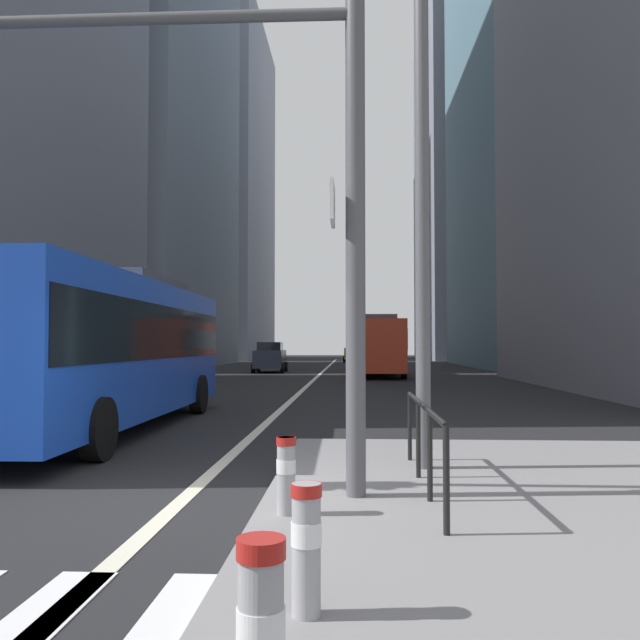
{
  "coord_description": "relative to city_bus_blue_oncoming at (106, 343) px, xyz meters",
  "views": [
    {
      "loc": [
        1.98,
        -7.55,
        1.82
      ],
      "look_at": [
        0.4,
        23.87,
        2.98
      ],
      "focal_mm": 36.66,
      "sensor_mm": 36.0,
      "label": 1
    }
  ],
  "objects": [
    {
      "name": "ground_plane",
      "position": [
        3.21,
        14.07,
        -1.84
      ],
      "size": [
        160.0,
        160.0,
        0.0
      ],
      "primitive_type": "plane",
      "color": "black"
    },
    {
      "name": "lane_centre_line",
      "position": [
        3.21,
        24.07,
        -1.83
      ],
      "size": [
        0.2,
        80.0,
        0.01
      ],
      "primitive_type": "cube",
      "color": "beige",
      "rests_on": "ground"
    },
    {
      "name": "office_tower_left_mid",
      "position": [
        -12.79,
        38.37,
        19.52
      ],
      "size": [
        13.17,
        25.24,
        42.71
      ],
      "primitive_type": "cube",
      "color": "slate",
      "rests_on": "ground"
    },
    {
      "name": "office_tower_left_far",
      "position": [
        -12.79,
        68.18,
        19.34
      ],
      "size": [
        13.38,
        24.27,
        42.34
      ],
      "primitive_type": "cube",
      "color": "slate",
      "rests_on": "ground"
    },
    {
      "name": "office_tower_right_mid",
      "position": [
        20.21,
        39.19,
        23.46
      ],
      "size": [
        11.46,
        24.8,
        50.58
      ],
      "primitive_type": "cube",
      "color": "slate",
      "rests_on": "ground"
    },
    {
      "name": "office_tower_right_far",
      "position": [
        20.21,
        66.81,
        19.14
      ],
      "size": [
        12.82,
        23.01,
        41.94
      ],
      "primitive_type": "cube",
      "color": "slate",
      "rests_on": "ground"
    },
    {
      "name": "city_bus_blue_oncoming",
      "position": [
        0.0,
        0.0,
        0.0
      ],
      "size": [
        2.8,
        10.93,
        3.4
      ],
      "color": "blue",
      "rests_on": "ground"
    },
    {
      "name": "city_bus_red_receding",
      "position": [
        6.68,
        24.59,
        0.0
      ],
      "size": [
        2.74,
        11.39,
        3.4
      ],
      "color": "red",
      "rests_on": "ground"
    },
    {
      "name": "car_oncoming_mid",
      "position": [
        -3.87,
        17.82,
        -0.85
      ],
      "size": [
        2.14,
        4.13,
        1.94
      ],
      "color": "black",
      "rests_on": "ground"
    },
    {
      "name": "car_receding_near",
      "position": [
        5.26,
        52.53,
        -0.85
      ],
      "size": [
        2.09,
        4.45,
        1.94
      ],
      "color": "gold",
      "rests_on": "ground"
    },
    {
      "name": "car_receding_far",
      "position": [
        6.19,
        50.35,
        -0.85
      ],
      "size": [
        2.19,
        4.29,
        1.94
      ],
      "color": "#B2A899",
      "rests_on": "ground"
    },
    {
      "name": "car_oncoming_far",
      "position": [
        -0.12,
        28.22,
        -0.85
      ],
      "size": [
        2.14,
        4.24,
        1.94
      ],
      "color": "#232838",
      "rests_on": "ground"
    },
    {
      "name": "traffic_signal_gantry",
      "position": [
        3.28,
        -6.25,
        2.26
      ],
      "size": [
        5.87,
        0.65,
        6.0
      ],
      "color": "#515156",
      "rests_on": "median_island"
    },
    {
      "name": "street_lamp_post",
      "position": [
        6.14,
        -4.58,
        3.45
      ],
      "size": [
        5.5,
        0.32,
        8.0
      ],
      "color": "#56565B",
      "rests_on": "median_island"
    },
    {
      "name": "bollard_left",
      "position": [
        4.9,
        -9.43,
        -1.23
      ],
      "size": [
        0.2,
        0.2,
        0.81
      ],
      "color": "#99999E",
      "rests_on": "median_island"
    },
    {
      "name": "bollard_right",
      "position": [
        4.54,
        -7.05,
        -1.26
      ],
      "size": [
        0.2,
        0.2,
        0.75
      ],
      "color": "#99999E",
      "rests_on": "median_island"
    },
    {
      "name": "pedestrian_railing",
      "position": [
        6.01,
        -5.83,
        -0.98
      ],
      "size": [
        0.06,
        3.75,
        0.98
      ],
      "color": "black",
      "rests_on": "median_island"
    }
  ]
}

